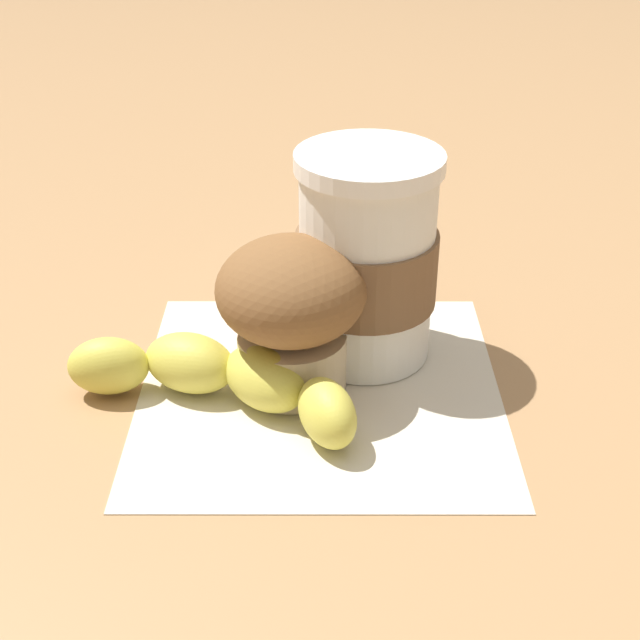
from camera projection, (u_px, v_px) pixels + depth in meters
ground_plane at (320, 391)px, 0.54m from camera, size 3.00×3.00×0.00m
paper_napkin at (320, 389)px, 0.54m from camera, size 0.23×0.23×0.00m
coffee_cup at (367, 259)px, 0.54m from camera, size 0.09×0.09×0.13m
muffin at (291, 307)px, 0.52m from camera, size 0.09×0.09×0.09m
banana at (221, 378)px, 0.52m from camera, size 0.11×0.17×0.04m
sugar_packet at (394, 291)px, 0.64m from camera, size 0.06×0.04×0.01m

